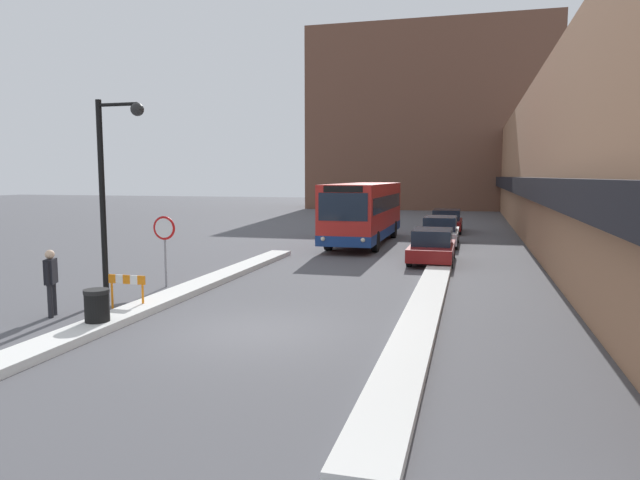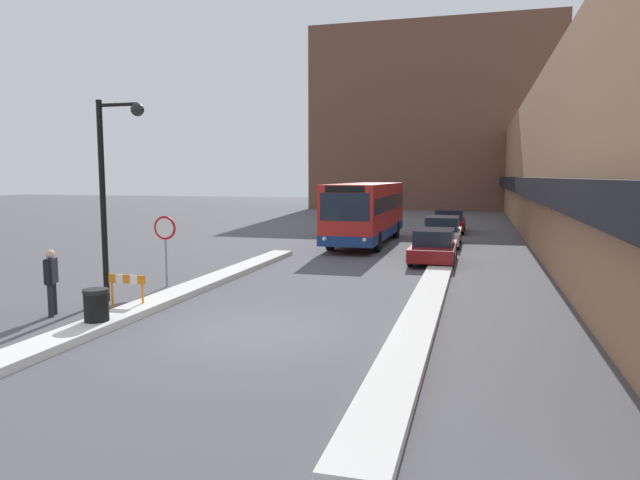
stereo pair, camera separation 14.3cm
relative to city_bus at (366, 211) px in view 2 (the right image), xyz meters
name	(u,v)px [view 2 (the right image)]	position (x,y,z in m)	size (l,w,h in m)	color
ground_plane	(254,332)	(0.74, -17.62, -1.72)	(160.00, 160.00, 0.00)	#515156
building_row_right	(569,166)	(10.71, 6.38, 2.40)	(5.50, 60.00, 8.26)	#996B4C
building_backdrop_far	(433,119)	(0.74, 34.45, 8.01)	(26.00, 8.00, 19.46)	brown
snow_bank_left	(191,289)	(-2.86, -13.88, -1.62)	(0.90, 17.41, 0.19)	silver
snow_bank_right	(428,298)	(4.34, -13.32, -1.62)	(0.90, 20.58, 0.19)	silver
city_bus	(366,211)	(0.00, 0.00, 0.00)	(2.56, 10.41, 3.18)	red
parked_car_front	(434,246)	(3.94, -5.80, -1.02)	(1.79, 4.23, 1.38)	maroon
parked_car_middle	(442,231)	(3.94, 0.12, -0.97)	(1.85, 4.41, 1.50)	#B7B7BC
parked_car_back	(449,221)	(3.94, 7.57, -0.99)	(1.93, 4.46, 1.44)	maroon
stop_sign	(165,236)	(-4.00, -13.38, -0.05)	(0.76, 0.08, 2.30)	gray
street_lamp	(111,176)	(-4.21, -15.75, 1.84)	(1.46, 0.36, 5.65)	black
pedestrian	(51,276)	(-4.78, -17.60, -0.69)	(0.37, 0.52, 1.71)	#232328
trash_bin	(96,309)	(-2.89, -18.38, -1.24)	(0.59, 0.59, 0.95)	black
construction_barricade	(127,285)	(-3.37, -16.44, -1.05)	(1.10, 0.06, 0.94)	orange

